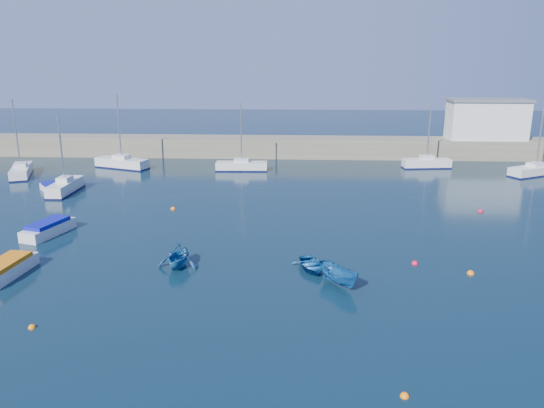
{
  "coord_description": "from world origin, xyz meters",
  "views": [
    {
      "loc": [
        4.84,
        -26.04,
        13.6
      ],
      "look_at": [
        2.81,
        16.19,
        1.6
      ],
      "focal_mm": 35.0,
      "sensor_mm": 36.0,
      "label": 1
    }
  ],
  "objects_px": {
    "sailboat_6": "(242,166)",
    "dinghy_center": "(311,265)",
    "sailboat_8": "(536,170)",
    "dinghy_right": "(339,276)",
    "sailboat_4": "(21,171)",
    "sailboat_5": "(122,163)",
    "sailboat_3": "(65,186)",
    "sailboat_7": "(426,163)",
    "motorboat_0": "(6,269)",
    "dinghy_left": "(178,256)",
    "harbor_office": "(487,120)",
    "motorboat_2": "(53,188)",
    "motorboat_1": "(48,228)"
  },
  "relations": [
    {
      "from": "motorboat_0",
      "to": "dinghy_center",
      "type": "relative_size",
      "value": 1.6
    },
    {
      "from": "sailboat_3",
      "to": "motorboat_0",
      "type": "height_order",
      "value": "sailboat_3"
    },
    {
      "from": "sailboat_4",
      "to": "motorboat_1",
      "type": "xyz_separation_m",
      "value": [
        12.57,
        -20.22,
        -0.08
      ]
    },
    {
      "from": "dinghy_right",
      "to": "sailboat_7",
      "type": "bearing_deg",
      "value": 32.5
    },
    {
      "from": "motorboat_2",
      "to": "dinghy_right",
      "type": "xyz_separation_m",
      "value": [
        27.37,
        -21.17,
        0.19
      ]
    },
    {
      "from": "sailboat_4",
      "to": "sailboat_8",
      "type": "height_order",
      "value": "sailboat_8"
    },
    {
      "from": "sailboat_4",
      "to": "motorboat_1",
      "type": "height_order",
      "value": "sailboat_4"
    },
    {
      "from": "sailboat_7",
      "to": "sailboat_4",
      "type": "bearing_deg",
      "value": 91.5
    },
    {
      "from": "sailboat_6",
      "to": "dinghy_center",
      "type": "distance_m",
      "value": 31.32
    },
    {
      "from": "motorboat_1",
      "to": "dinghy_center",
      "type": "height_order",
      "value": "motorboat_1"
    },
    {
      "from": "dinghy_right",
      "to": "sailboat_8",
      "type": "bearing_deg",
      "value": 14.95
    },
    {
      "from": "sailboat_8",
      "to": "dinghy_right",
      "type": "height_order",
      "value": "sailboat_8"
    },
    {
      "from": "harbor_office",
      "to": "sailboat_8",
      "type": "height_order",
      "value": "sailboat_8"
    },
    {
      "from": "sailboat_3",
      "to": "motorboat_1",
      "type": "xyz_separation_m",
      "value": [
        4.18,
        -12.86,
        -0.13
      ]
    },
    {
      "from": "sailboat_7",
      "to": "sailboat_8",
      "type": "relative_size",
      "value": 0.86
    },
    {
      "from": "sailboat_6",
      "to": "dinghy_left",
      "type": "height_order",
      "value": "sailboat_6"
    },
    {
      "from": "sailboat_3",
      "to": "sailboat_7",
      "type": "xyz_separation_m",
      "value": [
        39.48,
        14.12,
        -0.04
      ]
    },
    {
      "from": "dinghy_right",
      "to": "dinghy_left",
      "type": "bearing_deg",
      "value": 130.42
    },
    {
      "from": "harbor_office",
      "to": "sailboat_7",
      "type": "distance_m",
      "value": 12.26
    },
    {
      "from": "sailboat_6",
      "to": "sailboat_5",
      "type": "bearing_deg",
      "value": 85.45
    },
    {
      "from": "sailboat_5",
      "to": "dinghy_center",
      "type": "xyz_separation_m",
      "value": [
        22.66,
        -31.07,
        -0.34
      ]
    },
    {
      "from": "motorboat_1",
      "to": "dinghy_right",
      "type": "xyz_separation_m",
      "value": [
        21.93,
        -8.34,
        0.09
      ]
    },
    {
      "from": "sailboat_3",
      "to": "sailboat_5",
      "type": "distance_m",
      "value": 12.37
    },
    {
      "from": "harbor_office",
      "to": "sailboat_3",
      "type": "relative_size",
      "value": 1.26
    },
    {
      "from": "sailboat_8",
      "to": "dinghy_left",
      "type": "relative_size",
      "value": 2.94
    },
    {
      "from": "harbor_office",
      "to": "dinghy_center",
      "type": "height_order",
      "value": "harbor_office"
    },
    {
      "from": "sailboat_7",
      "to": "sailboat_6",
      "type": "bearing_deg",
      "value": 90.0
    },
    {
      "from": "sailboat_5",
      "to": "dinghy_center",
      "type": "relative_size",
      "value": 2.95
    },
    {
      "from": "sailboat_6",
      "to": "motorboat_0",
      "type": "xyz_separation_m",
      "value": [
        -11.65,
        -32.35,
        -0.08
      ]
    },
    {
      "from": "dinghy_center",
      "to": "motorboat_1",
      "type": "bearing_deg",
      "value": 147.63
    },
    {
      "from": "sailboat_5",
      "to": "sailboat_8",
      "type": "xyz_separation_m",
      "value": [
        49.38,
        -1.62,
        -0.08
      ]
    },
    {
      "from": "motorboat_0",
      "to": "sailboat_4",
      "type": "bearing_deg",
      "value": 121.55
    },
    {
      "from": "sailboat_6",
      "to": "motorboat_0",
      "type": "height_order",
      "value": "sailboat_6"
    },
    {
      "from": "sailboat_4",
      "to": "sailboat_7",
      "type": "height_order",
      "value": "sailboat_4"
    },
    {
      "from": "sailboat_7",
      "to": "harbor_office",
      "type": "bearing_deg",
      "value": -59.82
    },
    {
      "from": "sailboat_8",
      "to": "dinghy_left",
      "type": "bearing_deg",
      "value": 101.44
    },
    {
      "from": "sailboat_6",
      "to": "dinghy_right",
      "type": "distance_m",
      "value": 34.02
    },
    {
      "from": "sailboat_4",
      "to": "sailboat_5",
      "type": "xyz_separation_m",
      "value": [
        10.23,
        4.87,
        0.05
      ]
    },
    {
      "from": "motorboat_0",
      "to": "dinghy_left",
      "type": "height_order",
      "value": "dinghy_left"
    },
    {
      "from": "harbor_office",
      "to": "sailboat_5",
      "type": "relative_size",
      "value": 1.11
    },
    {
      "from": "sailboat_5",
      "to": "sailboat_3",
      "type": "bearing_deg",
      "value": -168.32
    },
    {
      "from": "dinghy_center",
      "to": "sailboat_4",
      "type": "bearing_deg",
      "value": 125.48
    },
    {
      "from": "sailboat_4",
      "to": "sailboat_5",
      "type": "distance_m",
      "value": 11.33
    },
    {
      "from": "sailboat_3",
      "to": "motorboat_2",
      "type": "relative_size",
      "value": 1.81
    },
    {
      "from": "harbor_office",
      "to": "dinghy_center",
      "type": "bearing_deg",
      "value": -121.24
    },
    {
      "from": "sailboat_7",
      "to": "sailboat_8",
      "type": "distance_m",
      "value": 12.25
    },
    {
      "from": "sailboat_3",
      "to": "dinghy_right",
      "type": "distance_m",
      "value": 33.63
    },
    {
      "from": "dinghy_center",
      "to": "sailboat_5",
      "type": "bearing_deg",
      "value": 110.12
    },
    {
      "from": "sailboat_5",
      "to": "motorboat_0",
      "type": "distance_m",
      "value": 33.23
    },
    {
      "from": "sailboat_7",
      "to": "dinghy_left",
      "type": "relative_size",
      "value": 2.53
    }
  ]
}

